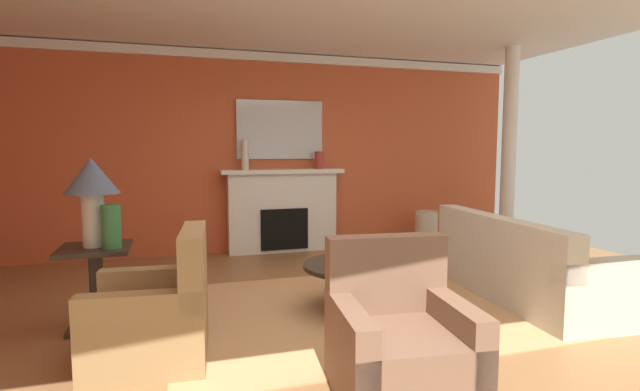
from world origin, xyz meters
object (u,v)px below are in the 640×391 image
Objects in this scene: mantel_mirror at (280,130)px; vase_mantel_right at (319,160)px; armchair_near_window at (155,319)px; vase_tall_corner at (426,229)px; side_table at (96,281)px; fireplace at (283,213)px; armchair_facing_fireplace at (399,346)px; table_lamp at (92,184)px; coffee_table at (356,275)px; vase_on_side_table at (111,227)px; vase_mantel_left at (245,155)px; sofa at (523,270)px.

mantel_mirror is 0.73m from vase_mantel_right.
vase_tall_corner is (3.90, 3.00, -0.03)m from armchair_near_window.
side_table is 1.27× the size of vase_tall_corner.
armchair_facing_fireplace is at bearing -92.84° from fireplace.
vase_tall_corner is 2.12× the size of vase_mantel_right.
vase_tall_corner is at bearing 26.38° from table_lamp.
armchair_facing_fireplace is at bearing -101.52° from coffee_table.
vase_on_side_table is (-0.35, 0.70, 0.57)m from armchair_near_window.
armchair_near_window is 1.36× the size of side_table.
table_lamp is (-2.27, 0.25, 0.89)m from coffee_table.
vase_mantel_left is at bearing 94.62° from armchair_facing_fireplace.
vase_mantel_right is (2.22, 3.25, 1.05)m from armchair_near_window.
table_lamp is (-0.50, 0.82, 0.92)m from armchair_near_window.
fireplace is at bearing 48.82° from table_lamp.
table_lamp is 0.39m from vase_on_side_table.
vase_mantel_left reaches higher than vase_on_side_table.
coffee_table is at bearing -76.46° from vase_mantel_left.
fireplace is at bearing 174.85° from vase_mantel_right.
table_lamp is at bearing 121.35° from armchair_near_window.
fireplace reaches higher than armchair_facing_fireplace.
vase_tall_corner is at bearing 26.38° from side_table.
fireplace is 3.25× the size of vase_tall_corner.
vase_on_side_table is (0.15, -0.12, 0.48)m from side_table.
side_table is at bearing -153.62° from vase_tall_corner.
armchair_near_window is at bearing -124.33° from vase_mantel_right.
vase_on_side_table is (-2.57, -2.55, -0.47)m from vase_mantel_right.
armchair_facing_fireplace is 2.63× the size of vase_on_side_table.
sofa is 8.26× the size of vase_mantel_right.
vase_mantel_right is at bearing 41.79° from table_lamp.
side_table is 0.82m from table_lamp.
vase_mantel_right is at bearing 0.00° from vase_mantel_left.
armchair_facing_fireplace reaches higher than coffee_table.
armchair_facing_fireplace is 2.64m from side_table.
sofa is at bearing 6.36° from armchair_near_window.
fireplace is 4.24× the size of vase_mantel_left.
mantel_mirror is 1.84× the size of side_table.
fireplace is 2.27m from vase_tall_corner.
armchair_near_window is 0.97m from vase_on_side_table.
coffee_table is at bearing -88.06° from mantel_mirror.
mantel_mirror is at bearing 169.32° from vase_tall_corner.
fireplace is at bearing 122.42° from sofa.
vase_tall_corner is (0.38, 2.61, -0.02)m from sofa.
mantel_mirror is 1.72× the size of table_lamp.
sofa is 3.92m from vase_on_side_table.
sofa is at bearing -58.62° from mantel_mirror.
coffee_table is 3.83× the size of vase_mantel_right.
sofa is 3.08× the size of side_table.
vase_tall_corner is at bearing 37.60° from armchair_near_window.
mantel_mirror reaches higher than fireplace.
vase_mantel_right reaches higher than side_table.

